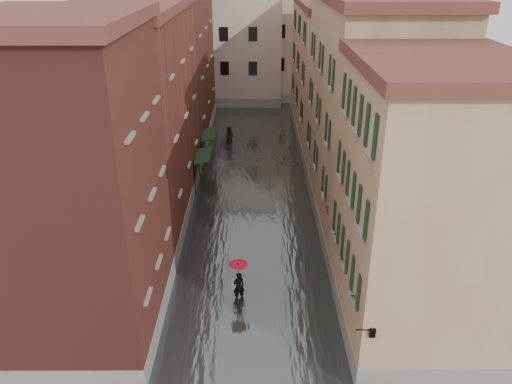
{
  "coord_description": "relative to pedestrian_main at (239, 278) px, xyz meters",
  "views": [
    {
      "loc": [
        0.15,
        -19.98,
        15.13
      ],
      "look_at": [
        0.23,
        5.79,
        3.0
      ],
      "focal_mm": 35.0,
      "sensor_mm": 36.0,
      "label": 1
    }
  ],
  "objects": [
    {
      "name": "building_right_mid",
      "position": [
        7.62,
        9.21,
        5.23
      ],
      "size": [
        6.0,
        14.0,
        13.0
      ],
      "primitive_type": "cube",
      "color": "tan",
      "rests_on": "ground"
    },
    {
      "name": "ground",
      "position": [
        0.62,
        0.21,
        -1.27
      ],
      "size": [
        120.0,
        120.0,
        0.0
      ],
      "primitive_type": "plane",
      "color": "#5C5D5F",
      "rests_on": "ground"
    },
    {
      "name": "floodwater",
      "position": [
        0.62,
        13.21,
        -1.17
      ],
      "size": [
        10.0,
        60.0,
        0.2
      ],
      "primitive_type": "cube",
      "color": "#3E4344",
      "rests_on": "ground"
    },
    {
      "name": "building_end_cream",
      "position": [
        -2.38,
        38.21,
        5.23
      ],
      "size": [
        12.0,
        9.0,
        13.0
      ],
      "primitive_type": "cube",
      "color": "beige",
      "rests_on": "ground"
    },
    {
      "name": "awning_near",
      "position": [
        -2.86,
        12.97,
        1.2
      ],
      "size": [
        1.09,
        3.19,
        2.8
      ],
      "color": "#17341F",
      "rests_on": "ground"
    },
    {
      "name": "pedestrian_main",
      "position": [
        0.0,
        0.0,
        0.0
      ],
      "size": [
        0.95,
        0.95,
        2.06
      ],
      "color": "black",
      "rests_on": "ground"
    },
    {
      "name": "building_right_near",
      "position": [
        7.62,
        -1.79,
        4.48
      ],
      "size": [
        6.0,
        8.0,
        11.5
      ],
      "primitive_type": "cube",
      "color": "#9D7951",
      "rests_on": "ground"
    },
    {
      "name": "window_planters",
      "position": [
        4.74,
        -0.39,
        2.24
      ],
      "size": [
        0.59,
        8.35,
        0.84
      ],
      "color": "brown",
      "rests_on": "ground"
    },
    {
      "name": "building_left_mid",
      "position": [
        -6.38,
        9.21,
        4.98
      ],
      "size": [
        6.0,
        14.0,
        12.5
      ],
      "primitive_type": "cube",
      "color": "brown",
      "rests_on": "ground"
    },
    {
      "name": "pedestrian_far",
      "position": [
        -1.4,
        21.89,
        -0.38
      ],
      "size": [
        1.02,
        0.9,
        1.78
      ],
      "primitive_type": "imported",
      "rotation": [
        0.0,
        0.0,
        -0.29
      ],
      "color": "black",
      "rests_on": "ground"
    },
    {
      "name": "building_left_far",
      "position": [
        -6.38,
        24.21,
        5.73
      ],
      "size": [
        6.0,
        16.0,
        14.0
      ],
      "primitive_type": "cube",
      "color": "maroon",
      "rests_on": "ground"
    },
    {
      "name": "building_right_far",
      "position": [
        7.62,
        24.21,
        4.48
      ],
      "size": [
        6.0,
        16.0,
        11.5
      ],
      "primitive_type": "cube",
      "color": "#9D7951",
      "rests_on": "ground"
    },
    {
      "name": "awning_far",
      "position": [
        -2.86,
        17.62,
        1.21
      ],
      "size": [
        1.09,
        3.24,
        2.8
      ],
      "color": "#17341F",
      "rests_on": "ground"
    },
    {
      "name": "building_end_pink",
      "position": [
        6.62,
        40.21,
        4.73
      ],
      "size": [
        10.0,
        9.0,
        12.0
      ],
      "primitive_type": "cube",
      "color": "tan",
      "rests_on": "ground"
    },
    {
      "name": "wall_lantern",
      "position": [
        4.95,
        -5.79,
        1.74
      ],
      "size": [
        0.71,
        0.22,
        0.35
      ],
      "color": "black",
      "rests_on": "ground"
    },
    {
      "name": "building_left_near",
      "position": [
        -6.38,
        -1.79,
        5.23
      ],
      "size": [
        6.0,
        8.0,
        13.0
      ],
      "primitive_type": "cube",
      "color": "maroon",
      "rests_on": "ground"
    }
  ]
}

